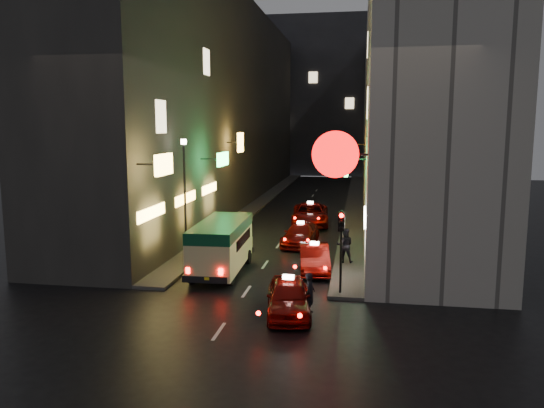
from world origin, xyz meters
The scene contains 15 objects.
ground centered at (0.00, 0.00, 0.00)m, with size 120.00×120.00×0.00m, color black.
building_left centered at (-8.00, 33.99, 9.00)m, with size 7.50×52.00×18.00m.
building_right centered at (8.00, 33.99, 9.00)m, with size 8.29×52.00×18.00m.
building_far centered at (0.00, 66.00, 11.00)m, with size 30.00×10.00×22.00m, color #323237.
sidewalk_left centered at (-4.25, 34.00, 0.07)m, with size 1.50×52.00×0.15m, color #454340.
sidewalk_right centered at (4.25, 34.00, 0.07)m, with size 1.50×52.00×0.15m, color #454340.
minibus centered at (-1.78, 11.16, 1.59)m, with size 2.26×5.92×2.52m.
taxi_near centered at (2.14, 6.08, 0.80)m, with size 2.81×5.26×1.76m.
taxi_second centered at (2.59, 12.18, 0.77)m, with size 2.58×5.03×1.70m.
taxi_third centered at (1.27, 17.86, 0.74)m, with size 2.32×4.79×1.64m.
taxi_far centered at (1.23, 24.33, 0.89)m, with size 2.71×5.76×1.95m.
pedestrian_crossing centered at (2.94, 6.31, 0.90)m, with size 0.59×0.38×1.80m, color black.
pedestrian_sidewalk centered at (4.02, 13.61, 1.15)m, with size 0.76×0.47×2.01m, color black.
traffic_light centered at (4.00, 8.47, 2.69)m, with size 0.26×0.43×3.50m.
lamp_post centered at (-4.20, 13.00, 3.72)m, with size 0.28×0.28×6.22m.
Camera 1 is at (4.73, -12.98, 7.11)m, focal length 35.00 mm.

